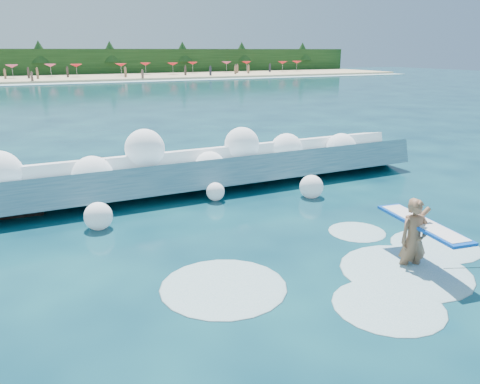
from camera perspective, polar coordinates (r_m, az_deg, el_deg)
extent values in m
plane|color=#072438|center=(10.49, -2.57, -10.23)|extent=(200.00, 200.00, 0.00)
cube|color=tan|center=(86.77, -24.33, 12.45)|extent=(140.00, 20.00, 0.40)
cube|color=silver|center=(75.81, -23.90, 11.94)|extent=(140.00, 5.00, 0.08)
cube|color=black|center=(96.67, -24.80, 14.08)|extent=(140.00, 4.00, 5.00)
cube|color=teal|center=(16.66, -7.94, 1.78)|extent=(19.22, 2.93, 1.60)
cube|color=silver|center=(17.28, -8.85, 3.94)|extent=(19.22, 1.35, 0.75)
cube|color=black|center=(15.90, -25.63, -1.18)|extent=(1.66, 1.36, 0.86)
cube|color=black|center=(17.21, -16.84, 1.50)|extent=(2.16, 2.20, 1.20)
imported|color=#8B5E41|center=(11.36, 20.40, -5.56)|extent=(0.80, 0.62, 1.97)
cube|color=blue|center=(11.47, 21.37, -3.64)|extent=(1.02, 2.75, 0.07)
cube|color=white|center=(11.47, 21.38, -3.56)|extent=(0.87, 2.51, 0.07)
cylinder|color=black|center=(10.87, 25.53, -8.36)|extent=(0.01, 0.91, 0.43)
sphere|color=white|center=(15.96, -17.53, 1.80)|extent=(1.36, 1.36, 1.36)
sphere|color=white|center=(16.57, -11.53, 5.19)|extent=(1.37, 1.37, 1.37)
sphere|color=white|center=(16.77, -3.68, 3.07)|extent=(1.11, 1.11, 1.11)
sphere|color=white|center=(17.87, 0.22, 5.81)|extent=(1.33, 1.33, 1.33)
sphere|color=white|center=(18.68, 5.70, 5.15)|extent=(1.30, 1.30, 1.30)
sphere|color=white|center=(19.65, 12.22, 5.22)|extent=(1.23, 1.23, 1.23)
sphere|color=white|center=(13.57, -16.89, -2.84)|extent=(0.79, 0.79, 0.79)
sphere|color=white|center=(15.39, -3.01, 0.04)|extent=(0.61, 0.61, 0.61)
sphere|color=white|center=(15.98, 8.69, 0.63)|extent=(0.81, 0.81, 0.81)
ellipsoid|color=silver|center=(11.35, 19.50, -9.07)|extent=(2.93, 2.93, 0.15)
ellipsoid|color=silver|center=(9.83, 17.62, -13.09)|extent=(2.20, 2.20, 0.11)
ellipsoid|color=silver|center=(13.01, 22.70, -6.05)|extent=(2.22, 2.22, 0.11)
ellipsoid|color=silver|center=(10.06, -2.03, -11.48)|extent=(2.71, 2.71, 0.14)
ellipsoid|color=silver|center=(13.28, 14.06, -4.73)|extent=(1.56, 1.56, 0.08)
cone|color=#C63A61|center=(86.81, -26.06, 13.60)|extent=(2.00, 2.00, 0.50)
cone|color=#C63A61|center=(88.90, -22.12, 14.10)|extent=(2.00, 2.00, 0.50)
cone|color=red|center=(86.92, -19.35, 14.34)|extent=(2.00, 2.00, 0.50)
cone|color=red|center=(88.43, -14.32, 14.78)|extent=(2.00, 2.00, 0.50)
cone|color=red|center=(92.39, -11.46, 15.03)|extent=(2.00, 2.00, 0.50)
cone|color=red|center=(91.54, -8.21, 15.18)|extent=(2.00, 2.00, 0.50)
cone|color=red|center=(96.96, -5.80, 15.35)|extent=(2.00, 2.00, 0.50)
cone|color=#C63A61|center=(99.90, -1.65, 15.47)|extent=(2.00, 2.00, 0.50)
cone|color=red|center=(101.71, 0.81, 15.50)|extent=(2.00, 2.00, 0.50)
cone|color=red|center=(102.22, 5.22, 15.44)|extent=(2.00, 2.00, 0.50)
cone|color=red|center=(106.14, 6.94, 15.44)|extent=(2.00, 2.00, 0.50)
cube|color=#262633|center=(81.83, -20.36, 13.36)|extent=(0.35, 0.22, 1.48)
cube|color=brown|center=(96.19, -0.33, 14.74)|extent=(0.35, 0.22, 1.42)
cube|color=#3F332D|center=(106.25, 7.59, 14.81)|extent=(0.35, 0.22, 1.44)
cube|color=#8C664C|center=(84.24, -1.95, 14.24)|extent=(0.35, 0.22, 1.53)
cube|color=#262633|center=(87.98, 2.73, 14.31)|extent=(0.35, 0.22, 1.41)
cube|color=brown|center=(92.83, -4.97, 14.64)|extent=(0.35, 0.22, 1.54)
cube|color=#8C664C|center=(87.62, -22.11, 13.35)|extent=(0.35, 0.22, 1.49)
cube|color=#3F332D|center=(90.14, -2.36, 14.61)|extent=(0.35, 0.22, 1.53)
cube|color=#8C664C|center=(82.86, -13.69, 13.98)|extent=(0.35, 0.22, 1.58)
cube|color=#262633|center=(98.36, 7.98, 14.62)|extent=(0.35, 0.22, 1.39)
cube|color=#3F332D|center=(80.99, -18.48, 13.47)|extent=(0.35, 0.22, 1.37)
cube|color=#262633|center=(103.77, 7.82, 14.79)|extent=(0.35, 0.22, 1.59)
cube|color=brown|center=(100.33, 3.67, 14.80)|extent=(0.35, 0.22, 1.44)
cube|color=#262633|center=(92.76, -14.02, 14.21)|extent=(0.35, 0.22, 1.53)
cube|color=brown|center=(92.04, -0.57, 14.63)|extent=(0.35, 0.22, 1.40)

